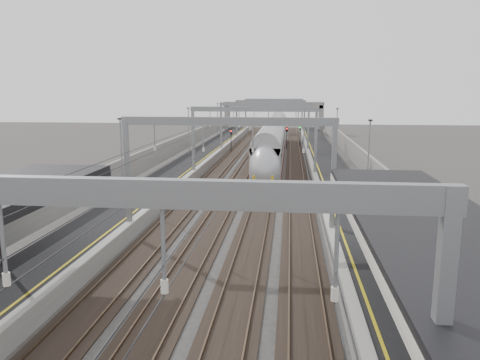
% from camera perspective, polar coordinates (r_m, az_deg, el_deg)
% --- Properties ---
extents(platform_left, '(4.00, 120.00, 1.00)m').
position_cam_1_polar(platform_left, '(52.69, -6.80, 1.25)').
color(platform_left, black).
rests_on(platform_left, ground).
extents(platform_right, '(4.00, 120.00, 1.00)m').
position_cam_1_polar(platform_right, '(51.56, 10.81, 0.93)').
color(platform_right, black).
rests_on(platform_right, ground).
extents(tracks, '(11.40, 140.00, 0.20)m').
position_cam_1_polar(tracks, '(51.59, 1.91, 0.61)').
color(tracks, black).
rests_on(tracks, ground).
extents(overhead_line, '(13.00, 140.00, 6.60)m').
position_cam_1_polar(overhead_line, '(57.47, 2.43, 7.76)').
color(overhead_line, gray).
rests_on(overhead_line, platform_left).
extents(overbridge, '(22.00, 2.20, 6.90)m').
position_cam_1_polar(overbridge, '(105.79, 4.14, 8.62)').
color(overbridge, slate).
rests_on(overbridge, ground).
extents(wall_left, '(0.30, 120.00, 3.20)m').
position_cam_1_polar(wall_left, '(53.33, -10.18, 2.47)').
color(wall_left, slate).
rests_on(wall_left, ground).
extents(wall_right, '(0.30, 120.00, 3.20)m').
position_cam_1_polar(wall_right, '(51.76, 14.39, 2.06)').
color(wall_right, slate).
rests_on(wall_right, ground).
extents(train, '(2.79, 50.91, 4.41)m').
position_cam_1_polar(train, '(62.86, 4.08, 4.35)').
color(train, maroon).
rests_on(train, ground).
extents(bench, '(0.82, 1.87, 0.93)m').
position_cam_1_polar(bench, '(17.09, 22.81, -16.23)').
color(bench, black).
rests_on(bench, platform_right).
extents(signal_green, '(0.32, 0.32, 3.48)m').
position_cam_1_polar(signal_green, '(71.24, -1.10, 5.33)').
color(signal_green, black).
rests_on(signal_green, ground).
extents(signal_red_near, '(0.32, 0.32, 3.48)m').
position_cam_1_polar(signal_red_near, '(76.32, 5.73, 5.63)').
color(signal_red_near, black).
rests_on(signal_red_near, ground).
extents(signal_red_far, '(0.32, 0.32, 3.48)m').
position_cam_1_polar(signal_red_far, '(79.25, 7.35, 5.78)').
color(signal_red_far, black).
rests_on(signal_red_far, ground).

